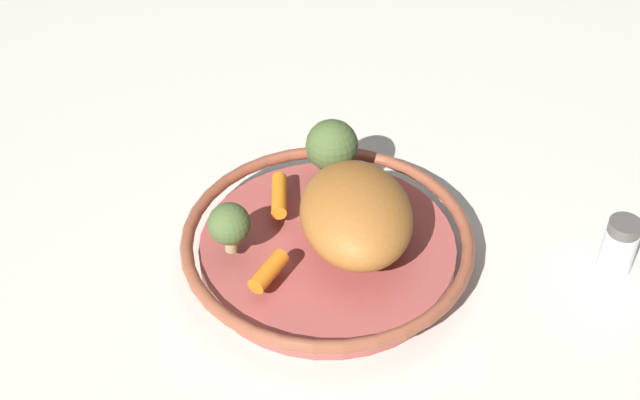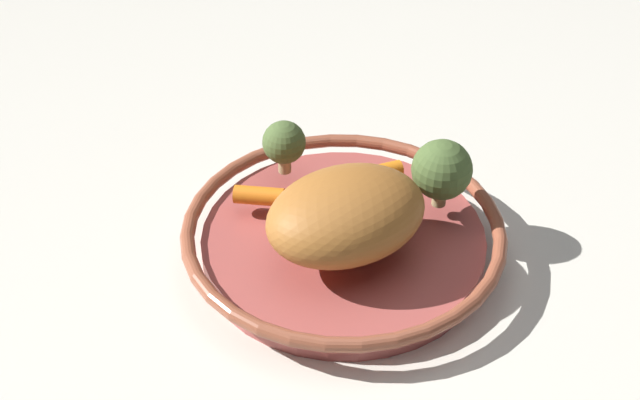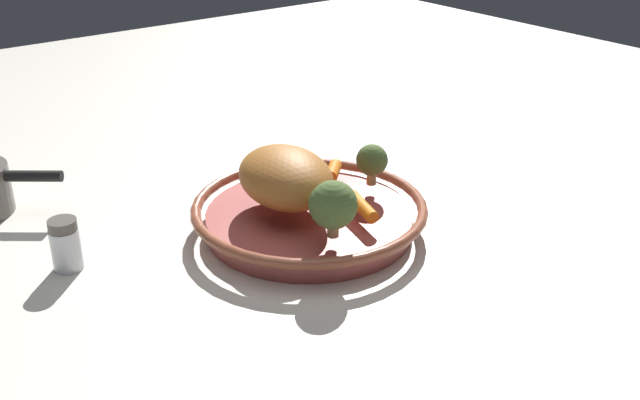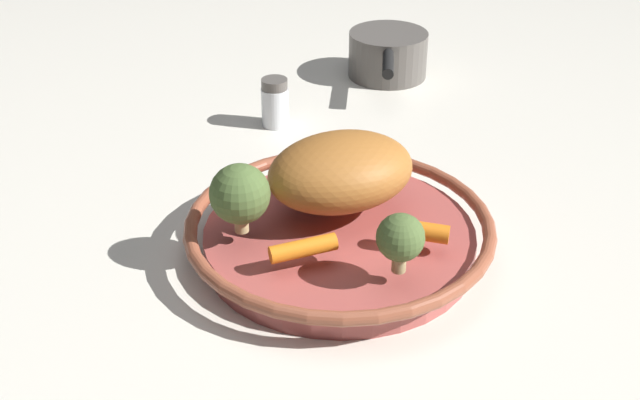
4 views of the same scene
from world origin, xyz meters
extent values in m
plane|color=silver|center=(0.00, 0.00, 0.00)|extent=(2.53, 2.53, 0.00)
cylinder|color=#A84C47|center=(0.00, 0.00, 0.01)|extent=(0.28, 0.28, 0.03)
torus|color=brown|center=(0.00, 0.00, 0.03)|extent=(0.32, 0.32, 0.01)
ellipsoid|color=#A56329|center=(0.02, 0.03, 0.08)|extent=(0.17, 0.14, 0.07)
cylinder|color=orange|center=(-0.07, -0.04, 0.05)|extent=(0.07, 0.03, 0.02)
cylinder|color=orange|center=(0.05, -0.08, 0.05)|extent=(0.05, 0.05, 0.02)
cylinder|color=tan|center=(-0.09, 0.03, 0.05)|extent=(0.01, 0.01, 0.02)
sphere|color=#4A6230|center=(-0.09, 0.03, 0.08)|extent=(0.06, 0.06, 0.06)
cylinder|color=tan|center=(-0.01, -0.10, 0.05)|extent=(0.01, 0.01, 0.02)
sphere|color=#4B6131|center=(-0.01, -0.10, 0.08)|extent=(0.04, 0.04, 0.04)
cylinder|color=silver|center=(0.10, 0.30, 0.03)|extent=(0.04, 0.04, 0.05)
cylinder|color=#56514C|center=(0.10, 0.30, 0.06)|extent=(0.03, 0.03, 0.01)
cylinder|color=black|center=(0.27, 0.27, 0.06)|extent=(0.06, 0.07, 0.02)
camera|label=1|loc=(0.68, -0.22, 0.71)|focal=51.19mm
camera|label=2|loc=(0.45, 0.53, 0.62)|focal=52.23mm
camera|label=3|loc=(-0.72, 0.54, 0.48)|focal=41.96mm
camera|label=4|loc=(-0.40, -0.57, 0.49)|focal=45.91mm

